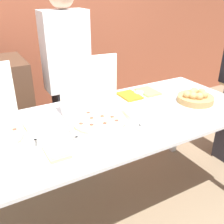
{
  "coord_description": "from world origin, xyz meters",
  "views": [
    {
      "loc": [
        -0.82,
        -1.45,
        1.72
      ],
      "look_at": [
        0.0,
        0.0,
        0.91
      ],
      "focal_mm": 42.0,
      "sensor_mm": 36.0,
      "label": 1
    }
  ],
  "objects_px": {
    "paper_plate_front_left": "(57,153)",
    "bread_basket": "(195,97)",
    "person_guest_plaid": "(68,80)",
    "veggie_tray": "(139,96)",
    "pizza_box_near_right": "(96,111)"
  },
  "relations": [
    {
      "from": "paper_plate_front_left",
      "to": "person_guest_plaid",
      "type": "bearing_deg",
      "value": 65.95
    },
    {
      "from": "paper_plate_front_left",
      "to": "pizza_box_near_right",
      "type": "bearing_deg",
      "value": 34.16
    },
    {
      "from": "pizza_box_near_right",
      "to": "person_guest_plaid",
      "type": "bearing_deg",
      "value": 92.43
    },
    {
      "from": "paper_plate_front_left",
      "to": "veggie_tray",
      "type": "distance_m",
      "value": 0.98
    },
    {
      "from": "pizza_box_near_right",
      "to": "paper_plate_front_left",
      "type": "relative_size",
      "value": 2.05
    },
    {
      "from": "bread_basket",
      "to": "person_guest_plaid",
      "type": "height_order",
      "value": "person_guest_plaid"
    },
    {
      "from": "paper_plate_front_left",
      "to": "person_guest_plaid",
      "type": "distance_m",
      "value": 1.12
    },
    {
      "from": "paper_plate_front_left",
      "to": "veggie_tray",
      "type": "xyz_separation_m",
      "value": [
        0.87,
        0.46,
        0.01
      ]
    },
    {
      "from": "paper_plate_front_left",
      "to": "bread_basket",
      "type": "distance_m",
      "value": 1.23
    },
    {
      "from": "veggie_tray",
      "to": "person_guest_plaid",
      "type": "relative_size",
      "value": 0.24
    },
    {
      "from": "person_guest_plaid",
      "to": "veggie_tray",
      "type": "bearing_deg",
      "value": 126.07
    },
    {
      "from": "veggie_tray",
      "to": "person_guest_plaid",
      "type": "distance_m",
      "value": 0.7
    },
    {
      "from": "pizza_box_near_right",
      "to": "bread_basket",
      "type": "height_order",
      "value": "pizza_box_near_right"
    },
    {
      "from": "paper_plate_front_left",
      "to": "veggie_tray",
      "type": "relative_size",
      "value": 0.58
    },
    {
      "from": "pizza_box_near_right",
      "to": "bread_basket",
      "type": "xyz_separation_m",
      "value": [
        0.85,
        -0.09,
        -0.04
      ]
    }
  ]
}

